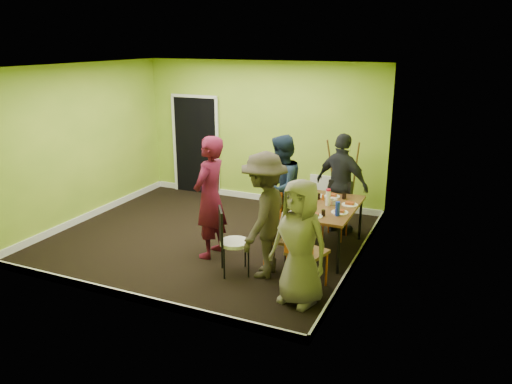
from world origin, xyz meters
TOP-DOWN VIEW (x-y plane):
  - ground at (0.00, 0.00)m, footprint 5.00×5.00m
  - room_walls at (-0.02, 0.04)m, footprint 5.04×4.54m
  - dining_table at (1.93, 0.28)m, footprint 0.90×1.50m
  - chair_left_far at (1.26, 0.43)m, footprint 0.42×0.42m
  - chair_left_near at (1.41, -0.60)m, footprint 0.48×0.48m
  - chair_back_end at (1.93, 1.03)m, footprint 0.39×0.46m
  - chair_front_end at (2.02, -1.06)m, footprint 0.54×0.55m
  - chair_bentwood at (0.92, -1.01)m, footprint 0.52×0.52m
  - easel at (1.80, 1.74)m, footprint 0.60×0.56m
  - plate_near_left at (1.64, 0.67)m, footprint 0.26×0.26m
  - plate_near_right at (1.74, -0.08)m, footprint 0.25×0.25m
  - plate_far_back at (1.89, 0.75)m, footprint 0.25×0.25m
  - plate_far_front at (1.90, -0.26)m, footprint 0.25×0.25m
  - plate_wall_back at (2.25, 0.45)m, footprint 0.25×0.25m
  - plate_wall_front at (2.20, 0.04)m, footprint 0.25×0.25m
  - thermos at (1.95, 0.30)m, footprint 0.07×0.07m
  - blue_bottle at (2.20, -0.10)m, footprint 0.07×0.07m
  - orange_bottle at (1.80, 0.52)m, footprint 0.03×0.03m
  - glass_mid at (1.72, 0.54)m, footprint 0.07×0.07m
  - glass_back at (2.09, 0.71)m, footprint 0.07×0.07m
  - glass_front at (2.02, -0.19)m, footprint 0.06×0.06m
  - cup_a at (1.69, 0.07)m, footprint 0.13×0.13m
  - cup_b at (2.02, 0.38)m, footprint 0.09×0.09m
  - person_standing at (0.37, -0.57)m, footprint 0.46×0.69m
  - person_left_far at (1.10, 0.48)m, footprint 0.70×0.88m
  - person_left_near at (1.37, -0.85)m, footprint 0.72×1.18m
  - person_back_end at (1.94, 1.15)m, footprint 1.09×0.75m
  - person_front_end at (2.07, -1.38)m, footprint 0.89×0.69m

SIDE VIEW (x-z plane):
  - ground at x=0.00m, z-range 0.00..0.00m
  - chair_left_far at x=1.26m, z-range 0.05..0.93m
  - chair_bentwood at x=0.92m, z-range 0.05..1.02m
  - chair_left_near at x=1.41m, z-range 0.06..1.06m
  - chair_front_end at x=2.02m, z-range 0.07..1.15m
  - chair_back_end at x=1.93m, z-range 0.19..1.13m
  - dining_table at x=1.93m, z-range 0.32..1.07m
  - easel at x=1.80m, z-range -0.01..1.49m
  - plate_near_left at x=1.64m, z-range 0.75..0.76m
  - plate_near_right at x=1.74m, z-range 0.75..0.76m
  - plate_far_back at x=1.89m, z-range 0.75..0.76m
  - plate_far_front at x=1.90m, z-range 0.75..0.76m
  - plate_wall_back at x=2.25m, z-range 0.75..0.76m
  - plate_wall_front at x=2.20m, z-range 0.75..0.76m
  - cup_b at x=2.02m, z-range 0.75..0.84m
  - orange_bottle at x=1.80m, z-range 0.75..0.84m
  - glass_front at x=2.02m, z-range 0.75..0.84m
  - glass_back at x=2.09m, z-range 0.75..0.84m
  - glass_mid at x=1.72m, z-range 0.75..0.85m
  - cup_a at x=1.69m, z-range 0.75..0.85m
  - person_front_end at x=2.07m, z-range 0.00..1.61m
  - blue_bottle at x=2.20m, z-range 0.75..0.96m
  - person_back_end at x=1.94m, z-range 0.00..1.72m
  - thermos at x=1.95m, z-range 0.75..0.98m
  - person_left_far at x=1.10m, z-range 0.00..1.74m
  - person_left_near at x=1.37m, z-range 0.00..1.76m
  - person_standing at x=0.37m, z-range 0.00..1.86m
  - room_walls at x=-0.02m, z-range -0.42..2.40m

